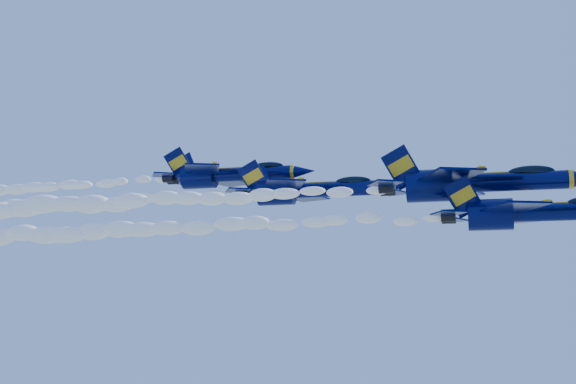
% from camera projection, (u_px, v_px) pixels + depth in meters
% --- Properties ---
extents(jet_lead, '(15.89, 13.04, 5.91)m').
position_uv_depth(jet_lead, '(533.00, 212.00, 55.19)').
color(jet_lead, '#03073A').
extents(smoke_trail_jet_lead, '(44.47, 1.90, 1.71)m').
position_uv_depth(smoke_trail_jet_lead, '(180.00, 228.00, 62.21)').
color(smoke_trail_jet_lead, white).
extents(jet_second, '(18.04, 14.80, 6.70)m').
position_uv_depth(jet_second, '(473.00, 183.00, 60.30)').
color(jet_second, '#03073A').
extents(smoke_trail_jet_second, '(44.47, 2.15, 1.94)m').
position_uv_depth(smoke_trail_jet_second, '(144.00, 201.00, 67.55)').
color(smoke_trail_jet_second, white).
extents(jet_third, '(18.02, 14.78, 6.70)m').
position_uv_depth(jet_third, '(309.00, 190.00, 75.84)').
color(jet_third, '#03073A').
extents(smoke_trail_jet_third, '(44.47, 2.15, 1.94)m').
position_uv_depth(smoke_trail_jet_third, '(56.00, 204.00, 83.08)').
color(smoke_trail_jet_third, white).
extents(jet_fourth, '(17.86, 14.65, 6.64)m').
position_uv_depth(jet_fourth, '(229.00, 174.00, 82.33)').
color(jet_fourth, '#03073A').
extents(smoke_trail_jet_fourth, '(44.47, 2.13, 1.92)m').
position_uv_depth(smoke_trail_jet_fourth, '(1.00, 189.00, 89.56)').
color(smoke_trail_jet_fourth, white).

